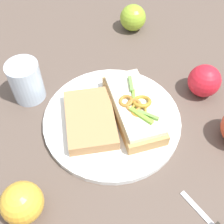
{
  "coord_description": "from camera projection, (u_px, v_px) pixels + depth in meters",
  "views": [
    {
      "loc": [
        -0.34,
        -0.12,
        0.5
      ],
      "look_at": [
        0.0,
        0.0,
        0.03
      ],
      "focal_mm": 46.54,
      "sensor_mm": 36.0,
      "label": 1
    }
  ],
  "objects": [
    {
      "name": "bread_slice_side",
      "position": [
        90.0,
        119.0,
        0.58
      ],
      "size": [
        0.17,
        0.15,
        0.03
      ],
      "primitive_type": "cube",
      "rotation": [
        0.0,
        0.0,
        3.64
      ],
      "color": "tan",
      "rests_on": "plate"
    },
    {
      "name": "apple_1",
      "position": [
        22.0,
        203.0,
        0.47
      ],
      "size": [
        0.1,
        0.1,
        0.07
      ],
      "primitive_type": "sphere",
      "rotation": [
        0.0,
        0.0,
        4.14
      ],
      "color": "gold",
      "rests_on": "ground_plane"
    },
    {
      "name": "plate",
      "position": [
        112.0,
        120.0,
        0.6
      ],
      "size": [
        0.28,
        0.28,
        0.01
      ],
      "primitive_type": "cylinder",
      "color": "white",
      "rests_on": "ground_plane"
    },
    {
      "name": "drinking_glass",
      "position": [
        26.0,
        81.0,
        0.62
      ],
      "size": [
        0.07,
        0.07,
        0.09
      ],
      "primitive_type": "cylinder",
      "color": "silver",
      "rests_on": "ground_plane"
    },
    {
      "name": "ground_plane",
      "position": [
        112.0,
        122.0,
        0.61
      ],
      "size": [
        2.0,
        2.0,
        0.0
      ],
      "primitive_type": "plane",
      "color": "brown",
      "rests_on": "ground"
    },
    {
      "name": "sandwich",
      "position": [
        134.0,
        107.0,
        0.59
      ],
      "size": [
        0.2,
        0.17,
        0.05
      ],
      "rotation": [
        0.0,
        0.0,
        3.76
      ],
      "color": "tan",
      "rests_on": "plate"
    },
    {
      "name": "apple_2",
      "position": [
        133.0,
        18.0,
        0.77
      ],
      "size": [
        0.1,
        0.1,
        0.07
      ],
      "primitive_type": "sphere",
      "rotation": [
        0.0,
        0.0,
        0.65
      ],
      "color": "#8EB22E",
      "rests_on": "ground_plane"
    },
    {
      "name": "apple_0",
      "position": [
        204.0,
        81.0,
        0.63
      ],
      "size": [
        0.1,
        0.1,
        0.07
      ],
      "primitive_type": "sphere",
      "rotation": [
        0.0,
        0.0,
        5.32
      ],
      "color": "red",
      "rests_on": "ground_plane"
    }
  ]
}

